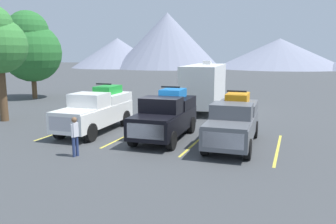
# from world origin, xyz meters

# --- Properties ---
(ground_plane) EXTENTS (240.00, 240.00, 0.00)m
(ground_plane) POSITION_xyz_m (0.00, 0.00, 0.00)
(ground_plane) COLOR #3F4244
(pickup_truck_a) EXTENTS (2.24, 5.86, 2.60)m
(pickup_truck_a) POSITION_xyz_m (-3.95, 1.06, 1.21)
(pickup_truck_a) COLOR white
(pickup_truck_a) RESTS_ON ground
(pickup_truck_b) EXTENTS (2.32, 5.29, 2.59)m
(pickup_truck_b) POSITION_xyz_m (0.21, 0.90, 1.19)
(pickup_truck_b) COLOR black
(pickup_truck_b) RESTS_ON ground
(pickup_truck_c) EXTENTS (2.23, 5.73, 2.50)m
(pickup_truck_c) POSITION_xyz_m (3.65, 0.84, 1.15)
(pickup_truck_c) COLOR #595B60
(pickup_truck_c) RESTS_ON ground
(lot_stripe_a) EXTENTS (0.12, 5.50, 0.01)m
(lot_stripe_a) POSITION_xyz_m (-5.70, 0.77, 0.00)
(lot_stripe_a) COLOR gold
(lot_stripe_a) RESTS_ON ground
(lot_stripe_b) EXTENTS (0.12, 5.50, 0.01)m
(lot_stripe_b) POSITION_xyz_m (-1.90, 0.77, 0.00)
(lot_stripe_b) COLOR gold
(lot_stripe_b) RESTS_ON ground
(lot_stripe_c) EXTENTS (0.12, 5.50, 0.01)m
(lot_stripe_c) POSITION_xyz_m (1.90, 0.77, 0.00)
(lot_stripe_c) COLOR gold
(lot_stripe_c) RESTS_ON ground
(lot_stripe_d) EXTENTS (0.12, 5.50, 0.01)m
(lot_stripe_d) POSITION_xyz_m (5.70, 0.77, 0.00)
(lot_stripe_d) COLOR gold
(lot_stripe_d) RESTS_ON ground
(camper_trailer_a) EXTENTS (3.17, 8.84, 3.72)m
(camper_trailer_a) POSITION_xyz_m (-0.18, 10.09, 1.96)
(camper_trailer_a) COLOR white
(camper_trailer_a) RESTS_ON ground
(person_a) EXTENTS (0.26, 0.36, 1.69)m
(person_a) POSITION_xyz_m (-2.22, -3.39, 0.97)
(person_a) COLOR navy
(person_a) RESTS_ON ground
(tree_b) EXTENTS (5.48, 5.48, 8.18)m
(tree_b) POSITION_xyz_m (-17.17, 10.94, 4.82)
(tree_b) COLOR brown
(tree_b) RESTS_ON ground
(mountain_ridge) EXTENTS (119.69, 43.69, 17.66)m
(mountain_ridge) POSITION_xyz_m (6.91, 81.37, 6.53)
(mountain_ridge) COLOR gray
(mountain_ridge) RESTS_ON ground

